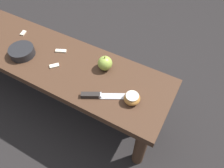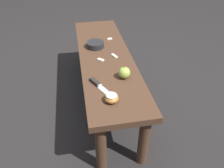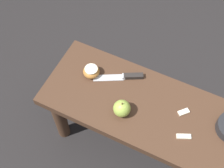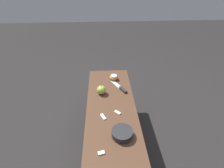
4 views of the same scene
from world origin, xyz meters
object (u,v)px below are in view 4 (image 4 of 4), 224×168
apple_whole (101,90)px  apple_cut (114,77)px  wooden_bench (112,126)px  bowl (122,133)px  knife (121,88)px

apple_whole → apple_cut: 0.23m
wooden_bench → bowl: 0.17m
wooden_bench → bowl: bearing=21.2°
apple_whole → apple_cut: size_ratio=1.10×
apple_cut → bowl: bearing=0.9°
wooden_bench → knife: 0.37m
wooden_bench → knife: size_ratio=6.33×
apple_cut → bowl: (0.64, 0.01, -0.00)m
apple_whole → knife: bearing=108.9°
wooden_bench → knife: (-0.35, 0.09, 0.08)m
wooden_bench → bowl: (0.14, 0.05, 0.09)m
bowl → apple_whole: bearing=-164.0°
knife → apple_cut: bearing=-8.8°
knife → apple_whole: size_ratio=2.56×
wooden_bench → apple_cut: apple_cut is taller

